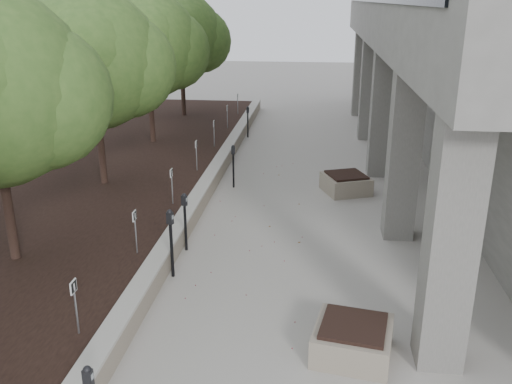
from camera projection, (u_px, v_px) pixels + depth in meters
The scene contains 19 objects.
retaining_wall at pixel (211, 180), 16.86m from camera, with size 0.39×26.00×0.50m, color gray, non-canonical shape.
planting_bed at pixel (95, 178), 17.27m from camera, with size 7.00×26.00×0.40m, color black.
crabapple_tree_3 at pixel (96, 90), 15.29m from camera, with size 4.60×4.00×5.44m, color #385C23, non-canonical shape.
crabapple_tree_4 at pixel (149, 68), 19.97m from camera, with size 4.60×4.00×5.44m, color #385C23, non-canonical shape.
crabapple_tree_5 at pixel (181, 55), 24.66m from camera, with size 4.60×4.00×5.44m, color #385C23, non-canonical shape.
parking_sign_2 at pixel (76, 307), 8.74m from camera, with size 0.04×0.22×0.96m, color black, non-canonical shape.
parking_sign_3 at pixel (136, 232), 11.56m from camera, with size 0.04×0.22×0.96m, color black, non-canonical shape.
parking_sign_4 at pixel (172, 186), 14.37m from camera, with size 0.04×0.22×0.96m, color black, non-canonical shape.
parking_sign_5 at pixel (197, 156), 17.18m from camera, with size 0.04×0.22×0.96m, color black, non-canonical shape.
parking_sign_6 at pixel (214, 133), 19.99m from camera, with size 0.04×0.22×0.96m, color black, non-canonical shape.
parking_sign_7 at pixel (227, 117), 22.80m from camera, with size 0.04×0.22×0.96m, color black, non-canonical shape.
parking_sign_8 at pixel (238, 104), 25.61m from camera, with size 0.04×0.22×0.96m, color black, non-canonical shape.
parking_meter_2 at pixel (185, 222), 12.54m from camera, with size 0.14×0.10×1.40m, color black, non-canonical shape.
parking_meter_3 at pixel (171, 244), 11.32m from camera, with size 0.15×0.11×1.50m, color black, non-canonical shape.
parking_meter_4 at pixel (233, 166), 16.78m from camera, with size 0.13×0.10×1.35m, color black, non-canonical shape.
parking_meter_5 at pixel (248, 122), 22.91m from camera, with size 0.13×0.09×1.31m, color black, non-canonical shape.
planter_front at pixel (353, 339), 8.95m from camera, with size 1.22×1.22×0.57m, color gray, non-canonical shape.
planter_back at pixel (346, 183), 16.50m from camera, with size 1.23×1.23×0.57m, color gray, non-canonical shape.
berry_scatter at pixel (251, 245), 13.01m from camera, with size 3.30×14.10×0.02m, color maroon, non-canonical shape.
Camera 1 is at (1.35, -6.77, 5.52)m, focal length 38.65 mm.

